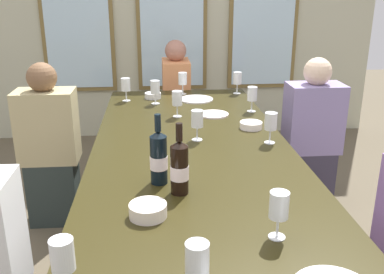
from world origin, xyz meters
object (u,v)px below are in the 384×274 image
Objects in this scene: wine_glass_4 at (183,80)px; wine_glass_6 at (62,256)px; wine_bottle_1 at (180,167)px; wine_glass_9 at (155,88)px; wine_bottle_0 at (159,157)px; wine_glass_8 at (197,119)px; wine_glass_10 at (177,100)px; white_plate_0 at (196,99)px; seated_person_1 at (311,140)px; tasting_bowl_2 at (148,210)px; wine_glass_5 at (252,94)px; tasting_bowl_0 at (251,125)px; wine_glass_3 at (271,123)px; seated_person_4 at (176,104)px; wine_glass_0 at (237,79)px; tasting_bowl_1 at (153,96)px; wine_glass_2 at (197,260)px; white_plate_1 at (214,114)px; wine_glass_7 at (279,207)px; wine_glass_1 at (126,86)px; dining_table at (194,163)px; seated_person_0 at (50,150)px.

wine_glass_6 is at bearing -101.76° from wine_glass_4.
wine_bottle_1 reaches higher than wine_glass_9.
wine_bottle_0 is at bearing -97.42° from wine_glass_4.
wine_glass_8 is 0.48m from wine_glass_10.
seated_person_1 is at bearing -25.63° from white_plate_0.
wine_glass_6 is at bearing -118.92° from tasting_bowl_2.
wine_bottle_0 is 1.82× the size of wine_glass_5.
wine_glass_3 reaches higher than tasting_bowl_0.
wine_glass_0 is at bearing -47.43° from seated_person_4.
tasting_bowl_2 reaches higher than tasting_bowl_1.
wine_glass_5 is (0.70, 1.39, 0.10)m from tasting_bowl_2.
white_plate_1 is at bearing 80.92° from wine_glass_2.
wine_bottle_1 is 1.47m from wine_glass_9.
tasting_bowl_1 is at bearing 93.78° from wine_bottle_1.
tasting_bowl_0 is 0.99m from wine_glass_4.
wine_glass_0 is at bearing 83.27° from wine_glass_7.
wine_bottle_0 is at bearing 68.82° from wine_glass_6.
wine_glass_1 is at bearing -157.50° from wine_glass_4.
seated_person_1 is (1.37, 1.79, -0.34)m from wine_glass_6.
wine_bottle_0 is (-0.19, -0.35, 0.18)m from dining_table.
wine_glass_0 is 2.45m from wine_glass_2.
wine_glass_6 is at bearing -75.84° from seated_person_0.
tasting_bowl_2 is 2.45m from seated_person_4.
wine_glass_8 reaches higher than tasting_bowl_2.
wine_glass_0 is 1.00× the size of wine_glass_5.
wine_glass_10 is at bearing -92.55° from seated_person_4.
wine_glass_1 and wine_glass_6 have the same top height.
wine_bottle_0 is at bearing -110.22° from white_plate_1.
wine_bottle_1 is at bearing -92.59° from seated_person_4.
wine_bottle_0 is 1.48m from wine_glass_1.
wine_bottle_0 is 1.03m from wine_glass_10.
tasting_bowl_0 is (0.27, -0.72, 0.02)m from white_plate_0.
wine_glass_6 is 2.28m from seated_person_1.
seated_person_1 is at bearing -14.71° from wine_glass_9.
wine_glass_3 is at bearing -55.22° from wine_glass_9.
tasting_bowl_2 reaches higher than white_plate_0.
wine_glass_3 and wine_glass_5 have the same top height.
wine_glass_7 is at bearing -80.00° from wine_glass_10.
tasting_bowl_0 is 0.78× the size of wine_glass_5.
white_plate_0 is 1.47× the size of wine_glass_2.
white_plate_1 is at bearing 90.72° from wine_glass_7.
wine_glass_0 is 0.16× the size of seated_person_4.
wine_bottle_0 is 0.59m from wine_glass_8.
wine_bottle_0 reaches higher than white_plate_0.
wine_glass_2 is at bearing -87.33° from wine_glass_9.
wine_glass_0 is 0.78m from seated_person_1.
wine_bottle_1 is at bearing -133.08° from wine_glass_3.
wine_glass_6 is at bearing -127.23° from wine_glass_3.
white_plate_1 is at bearing -167.44° from wine_glass_5.
tasting_bowl_1 is (-0.11, 1.64, -0.10)m from wine_bottle_1.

